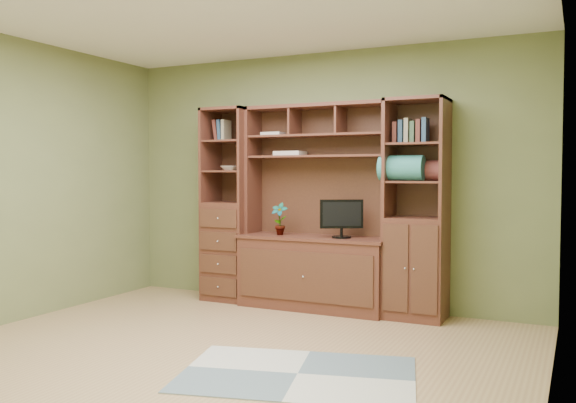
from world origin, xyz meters
The scene contains 11 objects.
room centered at (0.00, 0.00, 1.30)m, with size 4.60×4.10×2.64m.
center_hutch centered at (0.00, 1.73, 1.02)m, with size 1.54×0.53×2.05m, color #50261C.
left_tower centered at (-1.00, 1.77, 1.02)m, with size 0.50×0.45×2.05m, color #50261C.
right_tower centered at (1.03, 1.77, 1.02)m, with size 0.55×0.45×2.05m, color #50261C.
rug centered at (0.70, -0.17, 0.01)m, with size 1.56×1.04×0.01m, color gray.
monitor centered at (0.31, 1.70, 0.99)m, with size 0.42×0.19×0.52m, color black.
orchid centered at (-0.36, 1.70, 0.90)m, with size 0.17×0.12×0.33m, color brown.
magazines centered at (-0.30, 1.82, 1.56)m, with size 0.29×0.21×0.04m, color beige.
bowl centered at (-0.98, 1.77, 1.41)m, with size 0.20×0.20×0.05m, color beige.
blanket_teal centered at (0.90, 1.73, 1.41)m, with size 0.41×0.24×0.24m, color teal.
blanket_red centered at (1.09, 1.85, 1.39)m, with size 0.34×0.19×0.19m, color brown.
Camera 1 is at (2.40, -3.84, 1.36)m, focal length 38.00 mm.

